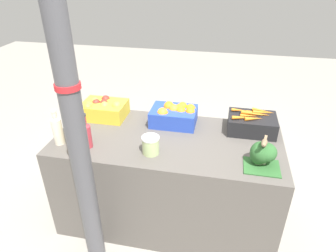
{
  "coord_description": "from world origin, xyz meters",
  "views": [
    {
      "loc": [
        0.36,
        -1.8,
        1.9
      ],
      "look_at": [
        0.0,
        0.0,
        0.86
      ],
      "focal_mm": 32.0,
      "sensor_mm": 36.0,
      "label": 1
    }
  ],
  "objects_px": {
    "support_pole": "(71,105)",
    "apple_crate": "(104,109)",
    "sparrow_bird": "(264,143)",
    "broccoli_pile": "(262,153)",
    "juice_bottle_ruby": "(86,134)",
    "juice_bottle_cloudy": "(57,130)",
    "carrot_crate": "(252,123)",
    "juice_bottle_golden": "(72,131)",
    "orange_crate": "(175,115)",
    "pickle_jar": "(151,145)"
  },
  "relations": [
    {
      "from": "support_pole",
      "to": "juice_bottle_ruby",
      "type": "relative_size",
      "value": 9.91
    },
    {
      "from": "support_pole",
      "to": "juice_bottle_ruby",
      "type": "height_order",
      "value": "support_pole"
    },
    {
      "from": "juice_bottle_cloudy",
      "to": "juice_bottle_ruby",
      "type": "bearing_deg",
      "value": 0.0
    },
    {
      "from": "juice_bottle_cloudy",
      "to": "sparrow_bird",
      "type": "distance_m",
      "value": 1.36
    },
    {
      "from": "apple_crate",
      "to": "juice_bottle_golden",
      "type": "height_order",
      "value": "juice_bottle_golden"
    },
    {
      "from": "juice_bottle_golden",
      "to": "sparrow_bird",
      "type": "relative_size",
      "value": 1.98
    },
    {
      "from": "orange_crate",
      "to": "pickle_jar",
      "type": "relative_size",
      "value": 2.8
    },
    {
      "from": "support_pole",
      "to": "juice_bottle_ruby",
      "type": "distance_m",
      "value": 0.54
    },
    {
      "from": "orange_crate",
      "to": "juice_bottle_ruby",
      "type": "xyz_separation_m",
      "value": [
        -0.53,
        -0.44,
        0.02
      ]
    },
    {
      "from": "support_pole",
      "to": "juice_bottle_golden",
      "type": "height_order",
      "value": "support_pole"
    },
    {
      "from": "juice_bottle_cloudy",
      "to": "juice_bottle_golden",
      "type": "relative_size",
      "value": 0.98
    },
    {
      "from": "apple_crate",
      "to": "carrot_crate",
      "type": "bearing_deg",
      "value": 0.12
    },
    {
      "from": "orange_crate",
      "to": "pickle_jar",
      "type": "height_order",
      "value": "orange_crate"
    },
    {
      "from": "orange_crate",
      "to": "sparrow_bird",
      "type": "height_order",
      "value": "sparrow_bird"
    },
    {
      "from": "sparrow_bird",
      "to": "juice_bottle_ruby",
      "type": "bearing_deg",
      "value": -79.0
    },
    {
      "from": "pickle_jar",
      "to": "sparrow_bird",
      "type": "relative_size",
      "value": 0.92
    },
    {
      "from": "support_pole",
      "to": "juice_bottle_ruby",
      "type": "bearing_deg",
      "value": 111.71
    },
    {
      "from": "broccoli_pile",
      "to": "juice_bottle_golden",
      "type": "bearing_deg",
      "value": -178.91
    },
    {
      "from": "pickle_jar",
      "to": "sparrow_bird",
      "type": "distance_m",
      "value": 0.71
    },
    {
      "from": "apple_crate",
      "to": "carrot_crate",
      "type": "xyz_separation_m",
      "value": [
        1.16,
        0.0,
        -0.01
      ]
    },
    {
      "from": "juice_bottle_cloudy",
      "to": "sparrow_bird",
      "type": "height_order",
      "value": "juice_bottle_cloudy"
    },
    {
      "from": "orange_crate",
      "to": "juice_bottle_ruby",
      "type": "relative_size",
      "value": 1.38
    },
    {
      "from": "support_pole",
      "to": "carrot_crate",
      "type": "height_order",
      "value": "support_pole"
    },
    {
      "from": "support_pole",
      "to": "juice_bottle_golden",
      "type": "distance_m",
      "value": 0.56
    },
    {
      "from": "sparrow_bird",
      "to": "broccoli_pile",
      "type": "bearing_deg",
      "value": -176.17
    },
    {
      "from": "broccoli_pile",
      "to": "pickle_jar",
      "type": "xyz_separation_m",
      "value": [
        -0.71,
        -0.01,
        -0.02
      ]
    },
    {
      "from": "carrot_crate",
      "to": "apple_crate",
      "type": "bearing_deg",
      "value": -179.88
    },
    {
      "from": "apple_crate",
      "to": "broccoli_pile",
      "type": "xyz_separation_m",
      "value": [
        1.2,
        -0.41,
        0.01
      ]
    },
    {
      "from": "apple_crate",
      "to": "juice_bottle_golden",
      "type": "distance_m",
      "value": 0.44
    },
    {
      "from": "apple_crate",
      "to": "sparrow_bird",
      "type": "distance_m",
      "value": 1.29
    },
    {
      "from": "juice_bottle_golden",
      "to": "pickle_jar",
      "type": "distance_m",
      "value": 0.54
    },
    {
      "from": "carrot_crate",
      "to": "juice_bottle_cloudy",
      "type": "bearing_deg",
      "value": -161.51
    },
    {
      "from": "juice_bottle_golden",
      "to": "carrot_crate",
      "type": "bearing_deg",
      "value": 20.06
    },
    {
      "from": "apple_crate",
      "to": "support_pole",
      "type": "bearing_deg",
      "value": -76.39
    },
    {
      "from": "carrot_crate",
      "to": "juice_bottle_golden",
      "type": "xyz_separation_m",
      "value": [
        -1.21,
        -0.44,
        0.04
      ]
    },
    {
      "from": "support_pole",
      "to": "broccoli_pile",
      "type": "relative_size",
      "value": 11.33
    },
    {
      "from": "juice_bottle_ruby",
      "to": "support_pole",
      "type": "bearing_deg",
      "value": -68.29
    },
    {
      "from": "support_pole",
      "to": "juice_bottle_cloudy",
      "type": "relative_size",
      "value": 9.57
    },
    {
      "from": "apple_crate",
      "to": "sparrow_bird",
      "type": "bearing_deg",
      "value": -20.8
    },
    {
      "from": "sparrow_bird",
      "to": "juice_bottle_golden",
      "type": "bearing_deg",
      "value": -78.93
    },
    {
      "from": "support_pole",
      "to": "apple_crate",
      "type": "height_order",
      "value": "support_pole"
    },
    {
      "from": "juice_bottle_ruby",
      "to": "apple_crate",
      "type": "bearing_deg",
      "value": 96.78
    },
    {
      "from": "orange_crate",
      "to": "juice_bottle_ruby",
      "type": "distance_m",
      "value": 0.69
    },
    {
      "from": "carrot_crate",
      "to": "sparrow_bird",
      "type": "xyz_separation_m",
      "value": [
        0.04,
        -0.46,
        0.12
      ]
    },
    {
      "from": "pickle_jar",
      "to": "juice_bottle_cloudy",
      "type": "bearing_deg",
      "value": -178.91
    },
    {
      "from": "support_pole",
      "to": "orange_crate",
      "type": "bearing_deg",
      "value": 63.66
    },
    {
      "from": "carrot_crate",
      "to": "juice_bottle_golden",
      "type": "distance_m",
      "value": 1.29
    },
    {
      "from": "sparrow_bird",
      "to": "orange_crate",
      "type": "bearing_deg",
      "value": -114.71
    },
    {
      "from": "juice_bottle_golden",
      "to": "apple_crate",
      "type": "bearing_deg",
      "value": 84.25
    },
    {
      "from": "carrot_crate",
      "to": "sparrow_bird",
      "type": "distance_m",
      "value": 0.47
    }
  ]
}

